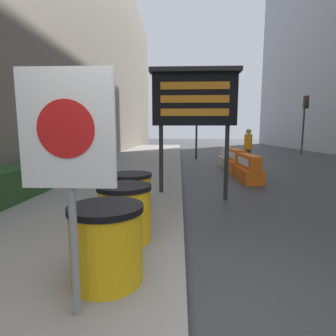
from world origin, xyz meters
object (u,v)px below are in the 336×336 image
barrel_drum_foreground (107,243)px  jersey_barrier_orange_near (236,162)px  warning_sign (68,147)px  jersey_barrier_orange_far (248,169)px  traffic_light_far_side (305,113)px  barrel_drum_middle (125,213)px  traffic_cone_near (240,154)px  traffic_light_near_curb (197,109)px  barrel_drum_back (131,195)px  pedestrian_worker (248,145)px  message_board (194,100)px  jersey_barrier_cream (227,158)px

barrel_drum_foreground → jersey_barrier_orange_near: bearing=70.0°
warning_sign → jersey_barrier_orange_near: (3.09, 8.71, -1.10)m
jersey_barrier_orange_far → jersey_barrier_orange_near: size_ratio=0.97×
jersey_barrier_orange_near → jersey_barrier_orange_far: bearing=-90.0°
jersey_barrier_orange_near → traffic_light_far_side: (6.39, 8.24, 2.53)m
barrel_drum_middle → traffic_cone_near: bearing=70.6°
barrel_drum_foreground → barrel_drum_middle: 0.96m
jersey_barrier_orange_near → traffic_light_near_curb: (-1.27, 5.03, 2.53)m
barrel_drum_middle → barrel_drum_back: bearing=95.8°
barrel_drum_middle → traffic_light_near_curb: (1.74, 12.26, 2.40)m
barrel_drum_foreground → jersey_barrier_orange_far: (2.98, 6.25, -0.16)m
jersey_barrier_orange_far → traffic_light_far_side: (6.39, 10.19, 2.55)m
pedestrian_worker → traffic_light_far_side: bearing=-16.1°
message_board → traffic_light_far_side: (8.32, 12.60, 0.59)m
jersey_barrier_orange_far → jersey_barrier_orange_near: 1.95m
barrel_drum_back → pedestrian_worker: bearing=62.4°
jersey_barrier_orange_near → traffic_cone_near: jersey_barrier_orange_near is taller
traffic_light_far_side → pedestrian_worker: 9.30m
jersey_barrier_orange_far → message_board: bearing=-128.8°
barrel_drum_middle → barrel_drum_back: same height
barrel_drum_foreground → traffic_cone_near: size_ratio=1.12×
barrel_drum_middle → pedestrian_worker: (3.75, 8.34, 0.49)m
jersey_barrier_orange_near → pedestrian_worker: pedestrian_worker is taller
traffic_light_far_side → jersey_barrier_orange_far: bearing=-122.1°
traffic_light_far_side → jersey_barrier_orange_near: bearing=-127.8°
barrel_drum_foreground → traffic_light_far_side: (9.37, 16.44, 2.40)m
barrel_drum_middle → message_board: message_board is taller
jersey_barrier_orange_near → traffic_light_far_side: traffic_light_far_side is taller
barrel_drum_back → message_board: message_board is taller
jersey_barrier_orange_near → jersey_barrier_cream: (-0.00, 1.98, -0.03)m
jersey_barrier_orange_near → jersey_barrier_cream: bearing=90.0°
traffic_light_near_curb → jersey_barrier_orange_far: bearing=-79.7°
traffic_light_near_curb → barrel_drum_back: bearing=-99.2°
warning_sign → message_board: (1.16, 4.35, 0.84)m
traffic_cone_near → traffic_light_far_side: (5.08, 3.25, 2.60)m
barrel_drum_foreground → barrel_drum_back: size_ratio=1.00×
jersey_barrier_cream → pedestrian_worker: size_ratio=0.95×
jersey_barrier_cream → traffic_cone_near: 3.28m
barrel_drum_middle → jersey_barrier_orange_near: (3.01, 7.24, -0.13)m
warning_sign → pedestrian_worker: 10.55m
barrel_drum_back → jersey_barrier_cream: 8.82m
barrel_drum_foreground → traffic_light_far_side: size_ratio=0.19×
warning_sign → traffic_cone_near: size_ratio=2.80×
message_board → traffic_light_near_curb: 9.43m
jersey_barrier_orange_far → jersey_barrier_cream: jersey_barrier_orange_far is taller
barrel_drum_foreground → jersey_barrier_cream: bearing=73.7°
barrel_drum_middle → jersey_barrier_orange_far: size_ratio=0.43×
message_board → jersey_barrier_cream: bearing=73.0°
pedestrian_worker → message_board: bearing=176.0°
jersey_barrier_cream → traffic_light_near_curb: traffic_light_near_curb is taller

